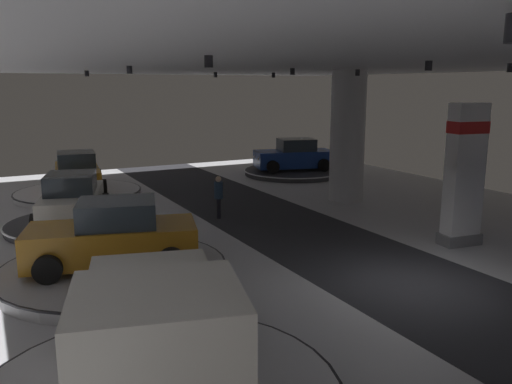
# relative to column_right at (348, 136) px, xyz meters

# --- Properties ---
(ground) EXTENTS (24.00, 44.00, 0.06)m
(ground) POSITION_rel_column_right_xyz_m (-4.56, -8.79, -2.77)
(ground) COLOR silver
(ceiling_with_spotlights) EXTENTS (24.00, 44.00, 0.39)m
(ceiling_with_spotlights) POSITION_rel_column_right_xyz_m (-4.56, -8.79, 2.80)
(ceiling_with_spotlights) COLOR silver
(column_right) EXTENTS (1.47, 1.47, 5.50)m
(column_right) POSITION_rel_column_right_xyz_m (0.00, 0.00, 0.00)
(column_right) COLOR silver
(column_right) RESTS_ON ground
(brand_sign_pylon) EXTENTS (1.34, 0.81, 4.38)m
(brand_sign_pylon) POSITION_rel_column_right_xyz_m (-0.86, -6.90, -0.49)
(brand_sign_pylon) COLOR slate
(brand_sign_pylon) RESTS_ON ground
(pickup_truck_near_left) EXTENTS (3.71, 5.66, 2.30)m
(pickup_truck_near_left) POSITION_rel_column_right_xyz_m (-11.92, -11.20, -1.44)
(pickup_truck_near_left) COLOR silver
(pickup_truck_near_left) RESTS_ON display_platform_near_left
(display_platform_deep_right) EXTENTS (5.50, 5.50, 0.28)m
(display_platform_deep_right) POSITION_rel_column_right_xyz_m (1.44, 6.60, -2.59)
(display_platform_deep_right) COLOR #333338
(display_platform_deep_right) RESTS_ON ground
(display_car_deep_right) EXTENTS (4.52, 3.06, 1.71)m
(display_car_deep_right) POSITION_rel_column_right_xyz_m (1.47, 6.59, -1.71)
(display_car_deep_right) COLOR navy
(display_car_deep_right) RESTS_ON display_platform_deep_right
(display_platform_deep_left) EXTENTS (5.47, 5.47, 0.28)m
(display_platform_deep_left) POSITION_rel_column_right_xyz_m (-10.13, 6.11, -2.59)
(display_platform_deep_left) COLOR silver
(display_platform_deep_left) RESTS_ON ground
(display_car_deep_left) EXTENTS (2.65, 4.39, 1.71)m
(display_car_deep_left) POSITION_rel_column_right_xyz_m (-10.13, 6.14, -1.71)
(display_car_deep_left) COLOR #B77519
(display_car_deep_left) RESTS_ON display_platform_deep_left
(display_platform_mid_left) EXTENTS (5.79, 5.79, 0.34)m
(display_platform_mid_left) POSITION_rel_column_right_xyz_m (-11.08, -4.79, -2.56)
(display_platform_mid_left) COLOR #B7B7BC
(display_platform_mid_left) RESTS_ON ground
(display_car_mid_left) EXTENTS (4.53, 3.10, 1.71)m
(display_car_mid_left) POSITION_rel_column_right_xyz_m (-11.05, -4.80, -1.65)
(display_car_mid_left) COLOR #B77519
(display_car_mid_left) RESTS_ON display_platform_mid_left
(display_platform_far_left) EXTENTS (4.62, 4.62, 0.24)m
(display_platform_far_left) POSITION_rel_column_right_xyz_m (-11.19, 0.68, -2.61)
(display_platform_far_left) COLOR #333338
(display_platform_far_left) RESTS_ON ground
(display_car_far_left) EXTENTS (3.08, 4.53, 1.71)m
(display_car_far_left) POSITION_rel_column_right_xyz_m (-11.20, 0.65, -1.74)
(display_car_far_left) COLOR silver
(display_car_far_left) RESTS_ON display_platform_far_left
(visitor_walking_near) EXTENTS (0.32, 0.32, 1.59)m
(visitor_walking_near) POSITION_rel_column_right_xyz_m (-6.17, -0.37, -1.84)
(visitor_walking_near) COLOR black
(visitor_walking_near) RESTS_ON ground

